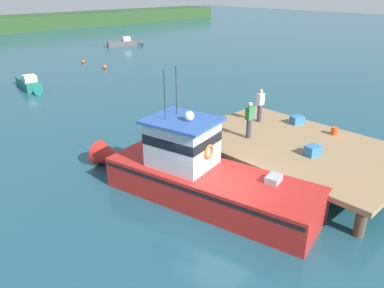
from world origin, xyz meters
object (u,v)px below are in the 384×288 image
at_px(moored_boat_near_channel, 30,84).
at_px(mooring_buoy_outer, 83,61).
at_px(main_fishing_boat, 197,173).
at_px(deckhand_further_back, 260,105).
at_px(mooring_buoy_inshore, 105,67).
at_px(bait_bucket, 335,131).
at_px(crate_single_far, 297,120).
at_px(deckhand_by_the_boat, 249,119).
at_px(crate_single_by_cleat, 313,150).
at_px(moored_boat_mid_harbor, 124,43).

bearing_deg(moored_boat_near_channel, mooring_buoy_outer, 38.80).
bearing_deg(main_fishing_boat, mooring_buoy_outer, 69.89).
bearing_deg(deckhand_further_back, mooring_buoy_inshore, 79.10).
bearing_deg(bait_bucket, crate_single_far, 89.16).
xyz_separation_m(deckhand_by_the_boat, deckhand_further_back, (2.07, 0.99, 0.00)).
xyz_separation_m(bait_bucket, mooring_buoy_outer, (2.93, 28.60, -1.21)).
bearing_deg(moored_boat_near_channel, crate_single_by_cleat, -84.02).
distance_m(crate_single_by_cleat, deckhand_further_back, 4.29).
xyz_separation_m(moored_boat_near_channel, moored_boat_mid_harbor, (17.49, 13.04, 0.02)).
distance_m(bait_bucket, mooring_buoy_outer, 28.77).
height_order(deckhand_by_the_boat, deckhand_further_back, same).
relative_size(moored_boat_near_channel, mooring_buoy_inshore, 11.62).
relative_size(deckhand_further_back, moored_boat_near_channel, 0.37).
bearing_deg(mooring_buoy_inshore, bait_bucket, -97.03).
relative_size(main_fishing_boat, moored_boat_mid_harbor, 2.16).
distance_m(bait_bucket, deckhand_further_back, 3.65).
distance_m(moored_boat_mid_harbor, mooring_buoy_outer, 11.55).
relative_size(deckhand_by_the_boat, moored_boat_near_channel, 0.37).
xyz_separation_m(crate_single_by_cleat, moored_boat_mid_harbor, (15.11, 35.67, -1.00)).
distance_m(main_fishing_boat, bait_bucket, 7.12).
distance_m(deckhand_by_the_boat, moored_boat_mid_harbor, 36.29).
height_order(crate_single_far, moored_boat_near_channel, crate_single_far).
height_order(crate_single_far, mooring_buoy_outer, crate_single_far).
distance_m(crate_single_by_cleat, bait_bucket, 2.75).
bearing_deg(deckhand_by_the_boat, crate_single_by_cleat, -82.10).
xyz_separation_m(deckhand_further_back, moored_boat_near_channel, (-4.04, 18.73, -1.68)).
relative_size(crate_single_far, moored_boat_mid_harbor, 0.13).
bearing_deg(deckhand_by_the_boat, crate_single_far, -8.54).
distance_m(moored_boat_near_channel, mooring_buoy_inshore, 8.50).
distance_m(crate_single_by_cleat, deckhand_by_the_boat, 3.01).
height_order(deckhand_by_the_boat, moored_boat_near_channel, deckhand_by_the_boat).
distance_m(deckhand_by_the_boat, mooring_buoy_outer, 26.92).
relative_size(crate_single_far, deckhand_by_the_boat, 0.37).
bearing_deg(bait_bucket, mooring_buoy_outer, 84.15).
height_order(moored_boat_mid_harbor, mooring_buoy_outer, moored_boat_mid_harbor).
distance_m(mooring_buoy_outer, mooring_buoy_inshore, 3.95).
distance_m(main_fishing_boat, moored_boat_near_channel, 20.40).
bearing_deg(moored_boat_mid_harbor, bait_bucket, -109.41).
bearing_deg(moored_boat_near_channel, main_fishing_boat, -95.01).
bearing_deg(mooring_buoy_inshore, crate_single_by_cleat, -102.90).
relative_size(crate_single_by_cleat, moored_boat_near_channel, 0.13).
xyz_separation_m(crate_single_far, mooring_buoy_outer, (2.90, 26.64, -1.23)).
distance_m(main_fishing_boat, mooring_buoy_outer, 28.51).
bearing_deg(moored_boat_mid_harbor, crate_single_far, -110.42).
relative_size(crate_single_by_cleat, deckhand_further_back, 0.37).
relative_size(moored_boat_near_channel, moored_boat_mid_harbor, 0.96).
bearing_deg(crate_single_far, moored_boat_mid_harbor, 69.58).
bearing_deg(deckhand_further_back, crate_single_by_cleat, -113.14).
xyz_separation_m(main_fishing_boat, bait_bucket, (6.87, -1.84, 0.36)).
bearing_deg(crate_single_by_cleat, deckhand_by_the_boat, 97.90).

